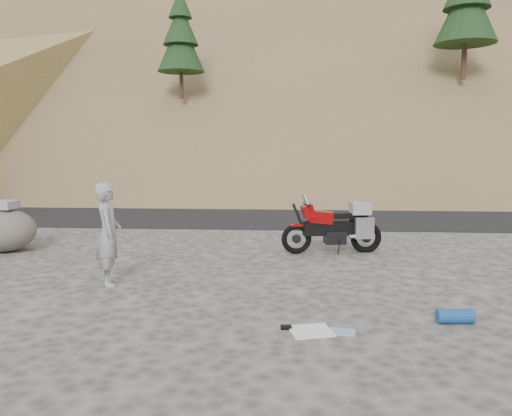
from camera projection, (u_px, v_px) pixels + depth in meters
The scene contains 10 objects.
ground at pixel (246, 291), 7.67m from camera, with size 140.00×140.00×0.00m, color #44423F.
road at pixel (270, 213), 16.58m from camera, with size 120.00×7.00×0.05m, color black.
hillside at pixel (284, 50), 46.74m from camera, with size 120.00×73.00×46.72m.
motorcycle at pixel (337, 227), 10.30m from camera, with size 2.11×0.83×1.26m.
man at pixel (110, 284), 8.03m from camera, with size 0.60×0.39×1.64m, color gray.
boulder at pixel (2, 229), 10.46m from camera, with size 1.65×1.49×1.09m.
gear_white_cloth at pixel (311, 331), 5.99m from camera, with size 0.49×0.44×0.02m, color white.
gear_blue_mat at pixel (455, 316), 6.26m from camera, with size 0.18×0.18×0.45m, color #17488B.
gear_glove_a at pixel (286, 327), 6.08m from camera, with size 0.13×0.10×0.04m, color black.
gear_blue_cloth at pixel (342, 332), 5.97m from camera, with size 0.31×0.23×0.01m, color #7E9EC3.
Camera 1 is at (0.68, -7.42, 2.23)m, focal length 35.00 mm.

